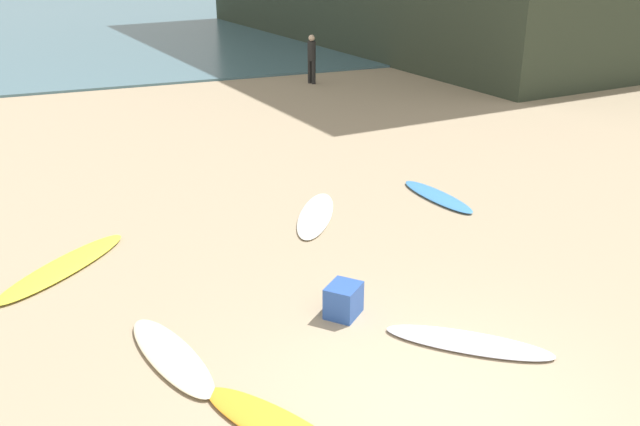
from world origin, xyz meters
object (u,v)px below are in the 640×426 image
object	(u,v)px
surfboard_2	(468,342)
surfboard_3	(437,196)
surfboard_4	(64,267)
beachgoer_near	(312,57)
surfboard_6	(276,426)
beach_cooler	(343,300)
surfboard_1	(171,356)
surfboard_0	(316,215)

from	to	relation	value
surfboard_2	surfboard_3	world-z (taller)	surfboard_3
surfboard_4	beachgoer_near	world-z (taller)	beachgoer_near
surfboard_6	beach_cooler	bearing A→B (deg)	-160.17
surfboard_3	surfboard_4	xyz separation A→B (m)	(-6.87, -0.38, -0.00)
surfboard_6	surfboard_1	bearing A→B (deg)	-95.11
surfboard_6	beachgoer_near	distance (m)	17.90
surfboard_3	beach_cooler	bearing A→B (deg)	37.66
surfboard_2	surfboard_6	size ratio (longest dim) A/B	1.04
surfboard_6	beach_cooler	xyz separation A→B (m)	(1.59, 1.80, 0.18)
surfboard_2	surfboard_6	xyz separation A→B (m)	(-2.71, -0.54, -0.00)
surfboard_2	beach_cooler	size ratio (longest dim) A/B	4.43
surfboard_1	surfboard_4	distance (m)	3.19
surfboard_1	beachgoer_near	bearing A→B (deg)	-130.47
surfboard_0	surfboard_3	bearing A→B (deg)	29.26
surfboard_2	beach_cooler	world-z (taller)	beach_cooler
surfboard_0	surfboard_6	size ratio (longest dim) A/B	1.13
surfboard_2	beachgoer_near	xyz separation A→B (m)	(4.42, 15.85, 0.88)
surfboard_1	surfboard_3	bearing A→B (deg)	-162.11
beachgoer_near	surfboard_0	bearing A→B (deg)	-40.25
surfboard_4	surfboard_6	distance (m)	5.02
surfboard_3	surfboard_4	world-z (taller)	same
surfboard_1	surfboard_2	xyz separation A→B (m)	(3.45, -1.14, -0.00)
surfboard_1	surfboard_0	bearing A→B (deg)	-146.09
surfboard_0	beach_cooler	distance (m)	3.49
surfboard_0	beach_cooler	bearing A→B (deg)	-75.94
surfboard_3	surfboard_4	bearing A→B (deg)	-2.10
surfboard_1	surfboard_2	world-z (taller)	surfboard_1
surfboard_6	beachgoer_near	xyz separation A→B (m)	(7.14, 16.39, 0.88)
surfboard_4	surfboard_6	world-z (taller)	surfboard_4
surfboard_4	surfboard_2	bearing A→B (deg)	3.59
beachgoer_near	surfboard_4	bearing A→B (deg)	-55.48
surfboard_6	beach_cooler	distance (m)	2.41
surfboard_3	beach_cooler	xyz separation A→B (m)	(-3.52, -3.28, 0.18)
surfboard_0	surfboard_1	xyz separation A→B (m)	(-3.32, -3.47, 0.01)
surfboard_1	surfboard_2	distance (m)	3.63
surfboard_0	beachgoer_near	distance (m)	12.16
surfboard_2	surfboard_6	bearing A→B (deg)	-37.37
surfboard_1	surfboard_6	bearing A→B (deg)	101.27
surfboard_3	surfboard_4	distance (m)	6.88
beach_cooler	surfboard_6	bearing A→B (deg)	-131.46
surfboard_1	surfboard_3	size ratio (longest dim) A/B	1.00
surfboard_3	surfboard_2	bearing A→B (deg)	56.86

